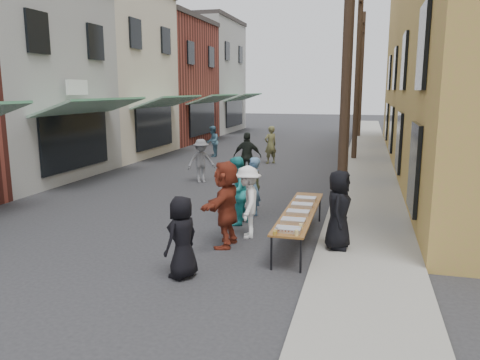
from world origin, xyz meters
The scene contains 27 objects.
ground centered at (0.00, 0.00, 0.00)m, with size 120.00×120.00×0.00m, color #28282B.
sidewalk centered at (5.00, 15.00, 0.05)m, with size 2.20×60.00×0.10m, color gray.
storefront_row centered at (-10.00, 14.96, 4.12)m, with size 8.00×37.00×9.00m.
utility_pole_near centered at (4.30, 3.00, 4.50)m, with size 0.26×0.26×9.00m, color #2D2116.
utility_pole_mid centered at (4.30, 15.00, 4.50)m, with size 0.26×0.26×9.00m, color #2D2116.
utility_pole_far centered at (4.30, 27.00, 4.50)m, with size 0.26×0.26×9.00m, color #2D2116.
serving_table centered at (3.45, 1.28, 0.71)m, with size 0.70×4.00×0.75m.
catering_tray_sausage centered at (3.45, -0.37, 0.79)m, with size 0.50×0.33×0.08m, color maroon.
catering_tray_foil_b centered at (3.45, 0.28, 0.79)m, with size 0.50×0.33×0.08m, color #B2B2B7.
catering_tray_buns centered at (3.45, 0.98, 0.79)m, with size 0.50×0.33×0.08m, color tan.
catering_tray_foil_d centered at (3.45, 1.68, 0.79)m, with size 0.50×0.33×0.08m, color #B2B2B7.
catering_tray_buns_end centered at (3.45, 2.38, 0.79)m, with size 0.50×0.33×0.08m, color tan.
condiment_jar_a centered at (3.23, -0.67, 0.79)m, with size 0.07×0.07×0.08m, color #A57F26.
condiment_jar_b centered at (3.23, -0.57, 0.79)m, with size 0.07×0.07×0.08m, color #A57F26.
condiment_jar_c centered at (3.23, -0.47, 0.79)m, with size 0.07×0.07×0.08m, color #A57F26.
cup_stack centered at (3.65, -0.62, 0.81)m, with size 0.08×0.08×0.12m, color tan.
guest_front_a centered at (1.60, -1.38, 0.79)m, with size 0.77×0.50×1.58m, color black.
guest_front_b centered at (1.88, 3.11, 0.85)m, with size 0.62×0.41×1.69m, color #5379A0.
guest_front_c centered at (1.62, 2.31, 0.90)m, with size 0.88×0.68×1.81m, color teal.
guest_front_d centered at (2.19, 1.32, 0.87)m, with size 1.13×0.65×1.74m, color white.
guest_front_e centered at (1.74, 3.85, 0.77)m, with size 0.90×0.37×1.53m, color #505833.
guest_queue_back centered at (1.87, 0.59, 0.98)m, with size 1.82×0.58×1.96m, color maroon.
server centered at (4.35, 0.78, 0.96)m, with size 0.84×0.55×1.73m, color black.
passerby_left centered at (-1.19, 7.46, 0.83)m, with size 1.08×0.62×1.67m, color slate.
passerby_mid centered at (0.41, 8.34, 0.94)m, with size 1.11×0.46×1.89m, color black.
passerby_right centered at (0.44, 12.75, 0.91)m, with size 0.66×0.43×1.81m, color brown.
passerby_far centered at (-3.00, 14.28, 0.82)m, with size 0.79×0.62×1.63m, color #456E85.
Camera 1 is at (4.84, -9.20, 3.51)m, focal length 35.00 mm.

